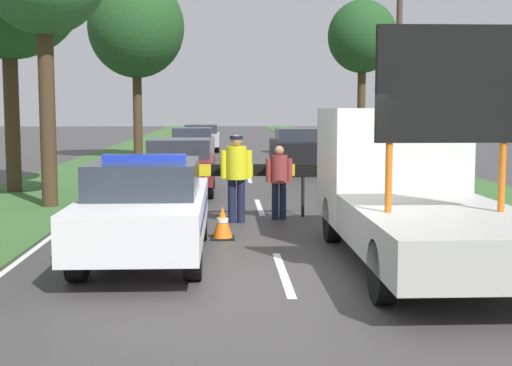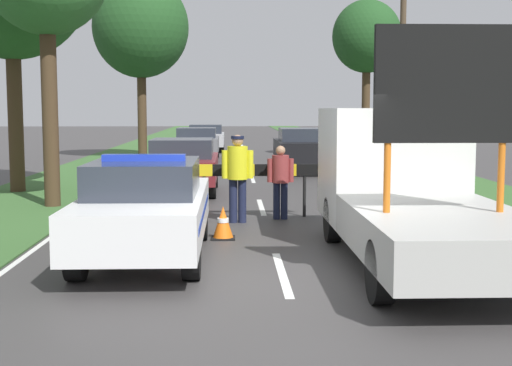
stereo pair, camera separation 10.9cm
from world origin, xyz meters
name	(u,v)px [view 1 (the left image)]	position (x,y,z in m)	size (l,w,h in m)	color
ground_plane	(284,277)	(0.00, 0.00, 0.00)	(160.00, 160.00, 0.00)	#3D3A3A
lane_markings	(245,167)	(0.00, 18.34, 0.00)	(8.03, 66.53, 0.01)	silver
grass_verge_left	(104,164)	(-5.80, 20.00, 0.01)	(3.47, 120.00, 0.03)	#38602D
grass_verge_right	(381,163)	(5.80, 20.00, 0.01)	(3.47, 120.00, 0.03)	#38602D
police_car	(146,207)	(-2.03, 1.37, 0.79)	(1.80, 4.85, 1.63)	white
work_truck	(405,184)	(2.03, 1.45, 1.13)	(2.19, 6.34, 3.38)	white
road_barrier	(253,174)	(-0.21, 5.48, 0.93)	(2.68, 0.08, 1.13)	black
police_officer	(236,171)	(-0.58, 4.73, 1.06)	(0.64, 0.41, 1.79)	#191E38
pedestrian_civilian	(279,176)	(0.32, 5.15, 0.91)	(0.55, 0.35, 1.54)	#191E38
traffic_cone_near_police	(83,225)	(-3.22, 2.40, 0.36)	(0.53, 0.53, 0.72)	black
traffic_cone_centre_front	(407,196)	(3.31, 6.23, 0.33)	(0.48, 0.48, 0.66)	black
traffic_cone_near_truck	(223,223)	(-0.86, 2.93, 0.29)	(0.42, 0.42, 0.59)	black
traffic_cone_behind_barrier	(121,208)	(-2.95, 5.03, 0.28)	(0.40, 0.40, 0.56)	black
traffic_cone_lane_edge	(145,214)	(-2.36, 4.17, 0.28)	(0.41, 0.41, 0.57)	black
queued_car_wagon_maroon	(180,165)	(-2.02, 9.84, 0.78)	(1.85, 4.09, 1.49)	maroon
queued_car_sedan_black	(299,149)	(1.89, 16.07, 0.85)	(1.86, 4.23, 1.59)	black
queued_car_suv_grey	(193,143)	(-2.23, 22.43, 0.76)	(1.92, 4.07, 1.44)	slate
queued_car_sedan_silver	(201,138)	(-2.02, 28.52, 0.74)	(1.91, 3.93, 1.43)	#B2B2B7
roadside_tree_near_left	(136,28)	(-4.73, 23.02, 5.89)	(4.30, 4.30, 8.18)	#42301E
roadside_tree_mid_left	(362,38)	(5.51, 23.09, 5.50)	(3.15, 3.15, 7.21)	#42301E
utility_pole	(398,71)	(4.98, 14.07, 3.55)	(1.20, 0.20, 6.86)	#473828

